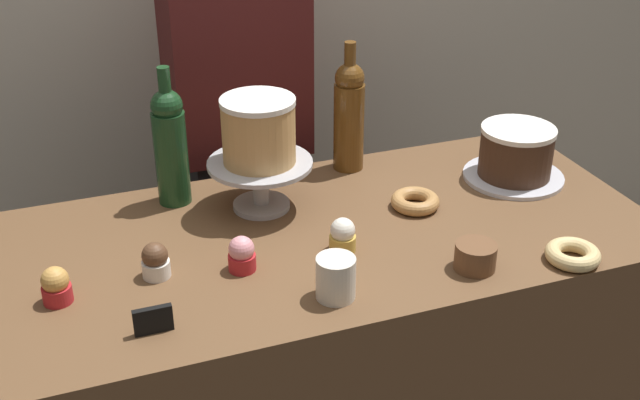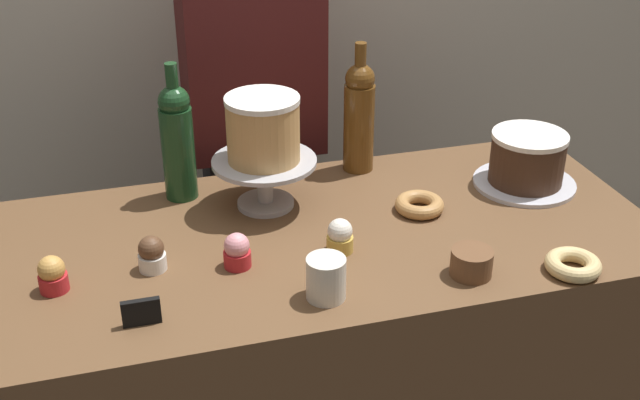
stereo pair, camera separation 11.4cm
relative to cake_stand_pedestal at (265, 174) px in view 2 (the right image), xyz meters
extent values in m
cube|color=brown|center=(0.09, -0.15, -0.52)|extent=(1.47, 0.68, 0.89)
cylinder|color=#B2B2B7|center=(0.00, 0.00, -0.07)|extent=(0.13, 0.13, 0.01)
cylinder|color=#B2B2B7|center=(0.00, 0.00, -0.02)|extent=(0.04, 0.04, 0.09)
cylinder|color=#B2B2B7|center=(0.00, 0.00, 0.03)|extent=(0.24, 0.24, 0.01)
cylinder|color=tan|center=(0.00, 0.00, 0.10)|extent=(0.16, 0.16, 0.14)
cylinder|color=white|center=(0.00, 0.00, 0.18)|extent=(0.17, 0.17, 0.01)
cylinder|color=silver|center=(0.62, -0.07, -0.08)|extent=(0.25, 0.25, 0.01)
cylinder|color=#3D2619|center=(0.62, -0.07, -0.01)|extent=(0.18, 0.18, 0.11)
cylinder|color=white|center=(0.62, -0.07, 0.05)|extent=(0.18, 0.18, 0.01)
cylinder|color=#193D1E|center=(-0.18, 0.10, 0.03)|extent=(0.08, 0.08, 0.22)
sphere|color=#193D1E|center=(-0.18, 0.10, 0.16)|extent=(0.07, 0.07, 0.07)
cylinder|color=#193D1E|center=(-0.18, 0.10, 0.21)|extent=(0.03, 0.03, 0.08)
cylinder|color=#5B3814|center=(0.27, 0.13, 0.03)|extent=(0.08, 0.08, 0.22)
sphere|color=#5B3814|center=(0.27, 0.13, 0.16)|extent=(0.07, 0.07, 0.07)
cylinder|color=#5B3814|center=(0.27, 0.13, 0.21)|extent=(0.03, 0.03, 0.08)
cylinder|color=red|center=(-0.11, -0.24, -0.06)|extent=(0.06, 0.06, 0.03)
sphere|color=pink|center=(-0.11, -0.24, -0.03)|extent=(0.05, 0.05, 0.05)
cylinder|color=red|center=(-0.47, -0.22, -0.06)|extent=(0.06, 0.06, 0.03)
sphere|color=#CC9347|center=(-0.47, -0.22, -0.03)|extent=(0.05, 0.05, 0.05)
cylinder|color=gold|center=(0.11, -0.24, -0.06)|extent=(0.06, 0.06, 0.03)
sphere|color=white|center=(0.11, -0.24, -0.03)|extent=(0.05, 0.05, 0.05)
cylinder|color=white|center=(-0.28, -0.20, -0.06)|extent=(0.06, 0.06, 0.03)
sphere|color=brown|center=(-0.28, -0.20, -0.03)|extent=(0.05, 0.05, 0.05)
torus|color=#B27F47|center=(0.33, -0.12, -0.06)|extent=(0.11, 0.11, 0.03)
torus|color=#E0C17F|center=(0.53, -0.44, -0.06)|extent=(0.11, 0.11, 0.03)
cylinder|color=brown|center=(0.33, -0.39, -0.07)|extent=(0.08, 0.08, 0.01)
cylinder|color=brown|center=(0.33, -0.39, -0.06)|extent=(0.08, 0.08, 0.01)
cylinder|color=brown|center=(0.33, -0.39, -0.05)|extent=(0.08, 0.08, 0.01)
cylinder|color=brown|center=(0.33, -0.39, -0.04)|extent=(0.08, 0.08, 0.01)
cylinder|color=brown|center=(0.33, -0.39, -0.03)|extent=(0.08, 0.08, 0.01)
cube|color=black|center=(-0.31, -0.38, -0.05)|extent=(0.07, 0.01, 0.05)
cylinder|color=silver|center=(0.03, -0.39, -0.04)|extent=(0.08, 0.08, 0.08)
cube|color=black|center=(0.06, 0.41, -0.54)|extent=(0.28, 0.18, 0.85)
cube|color=#4C1919|center=(0.06, 0.41, 0.16)|extent=(0.36, 0.22, 0.55)
camera|label=1|loc=(-0.43, -1.56, 0.80)|focal=45.06mm
camera|label=2|loc=(-0.32, -1.60, 0.80)|focal=45.06mm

